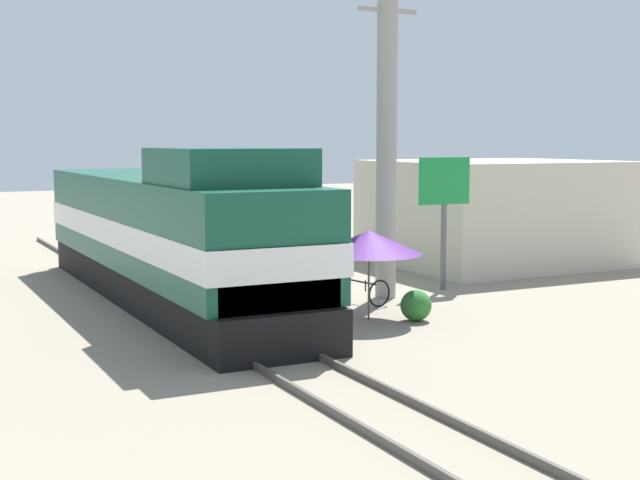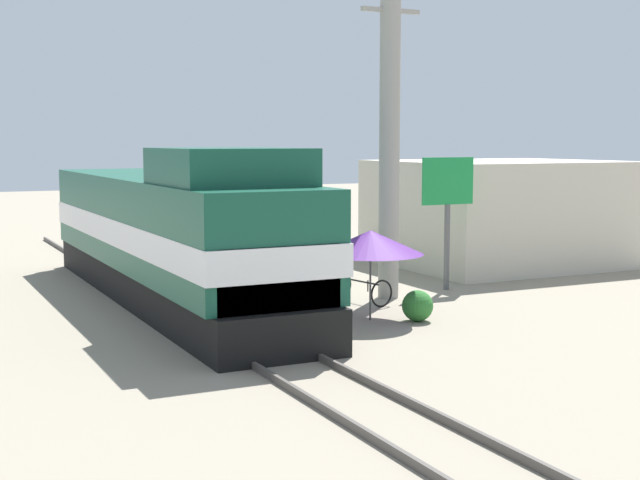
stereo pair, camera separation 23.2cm
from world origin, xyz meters
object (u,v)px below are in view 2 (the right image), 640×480
at_px(vendor_umbrella, 371,242).
at_px(person_bystander, 328,272).
at_px(locomotive, 173,235).
at_px(utility_pole, 389,136).
at_px(bicycle, 361,289).
at_px(billboard_sign, 448,192).

relative_size(vendor_umbrella, person_bystander, 1.47).
height_order(locomotive, utility_pole, utility_pole).
bearing_deg(bicycle, vendor_umbrella, -124.04).
bearing_deg(bicycle, billboard_sign, 1.55).
relative_size(vendor_umbrella, bicycle, 1.37).
relative_size(vendor_umbrella, billboard_sign, 0.66).
bearing_deg(locomotive, person_bystander, -37.69).
xyz_separation_m(locomotive, utility_pole, (5.64, -1.89, 2.69)).
xyz_separation_m(locomotive, bicycle, (4.56, -2.24, -1.46)).
height_order(vendor_umbrella, billboard_sign, billboard_sign).
bearing_deg(billboard_sign, utility_pole, -170.34).
relative_size(billboard_sign, bicycle, 2.07).
height_order(billboard_sign, bicycle, billboard_sign).
distance_m(utility_pole, bicycle, 4.30).
relative_size(person_bystander, bicycle, 0.93).
bearing_deg(locomotive, billboard_sign, -10.91).
bearing_deg(locomotive, bicycle, -26.18).
height_order(billboard_sign, person_bystander, billboard_sign).
height_order(locomotive, bicycle, locomotive).
bearing_deg(bicycle, locomotive, 142.84).
distance_m(locomotive, billboard_sign, 8.06).
height_order(vendor_umbrella, person_bystander, vendor_umbrella).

